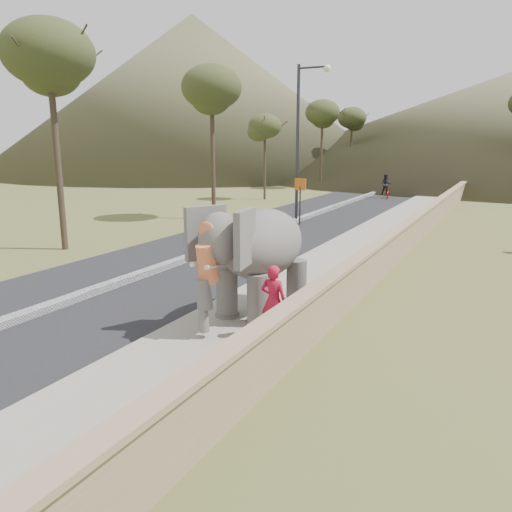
% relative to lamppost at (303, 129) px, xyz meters
% --- Properties ---
extents(ground, '(160.00, 160.00, 0.00)m').
position_rel_lamppost_xyz_m(ground, '(4.69, -15.62, -4.87)').
color(ground, olive).
rests_on(ground, ground).
extents(road, '(7.00, 120.00, 0.03)m').
position_rel_lamppost_xyz_m(road, '(-0.31, -5.62, -4.86)').
color(road, black).
rests_on(road, ground).
extents(median, '(0.35, 120.00, 0.22)m').
position_rel_lamppost_xyz_m(median, '(-0.31, -5.62, -4.76)').
color(median, black).
rests_on(median, ground).
extents(walkway, '(3.00, 120.00, 0.15)m').
position_rel_lamppost_xyz_m(walkway, '(4.69, -5.62, -4.80)').
color(walkway, '#9E9687').
rests_on(walkway, ground).
extents(parapet, '(0.30, 120.00, 1.10)m').
position_rel_lamppost_xyz_m(parapet, '(6.34, -5.62, -4.32)').
color(parapet, tan).
rests_on(parapet, ground).
extents(lamppost, '(1.76, 0.36, 8.00)m').
position_rel_lamppost_xyz_m(lamppost, '(0.00, 0.00, 0.00)').
color(lamppost, '#2A292E').
rests_on(lamppost, ground).
extents(signboard, '(0.60, 0.08, 2.40)m').
position_rel_lamppost_xyz_m(signboard, '(0.19, -0.72, -3.23)').
color(signboard, '#2D2D33').
rests_on(signboard, ground).
extents(hill_left, '(60.00, 60.00, 22.00)m').
position_rel_lamppost_xyz_m(hill_left, '(-33.31, 39.38, 6.13)').
color(hill_left, brown).
rests_on(hill_left, ground).
extents(elephant_and_man, '(2.42, 3.88, 2.64)m').
position_rel_lamppost_xyz_m(elephant_and_man, '(4.71, -14.03, -3.41)').
color(elephant_and_man, slate).
rests_on(elephant_and_man, ground).
extents(motorcyclist, '(1.03, 1.68, 1.86)m').
position_rel_lamppost_xyz_m(motorcyclist, '(1.31, 13.92, -4.13)').
color(motorcyclist, maroon).
rests_on(motorcyclist, ground).
extents(trees, '(47.91, 43.95, 8.88)m').
position_rel_lamppost_xyz_m(trees, '(4.69, 12.19, -0.94)').
color(trees, '#473828').
rests_on(trees, ground).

